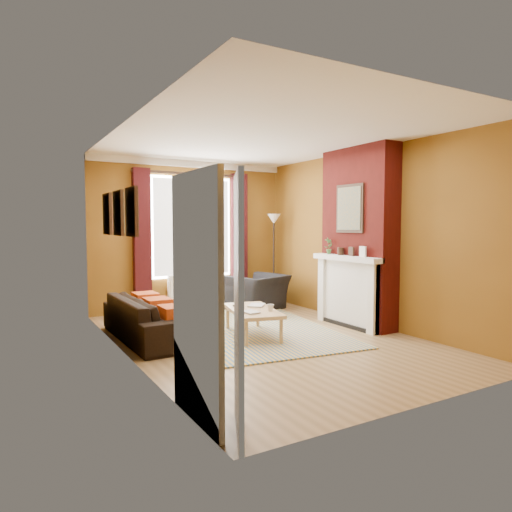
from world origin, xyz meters
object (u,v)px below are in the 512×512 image
sofa (149,318)px  armchair (257,292)px  coffee_table (253,312)px  wicker_stool (213,304)px  floor_lamp (274,233)px

sofa → armchair: (2.41, 1.15, 0.03)m
coffee_table → wicker_stool: size_ratio=3.18×
armchair → coffee_table: size_ratio=0.77×
sofa → wicker_stool: bearing=-55.0°
floor_lamp → coffee_table: bearing=-128.7°
sofa → armchair: armchair is taller
floor_lamp → wicker_stool: bearing=-166.1°
wicker_stool → floor_lamp: floor_lamp is taller
sofa → wicker_stool: sofa is taller
coffee_table → floor_lamp: size_ratio=0.72×
sofa → coffee_table: 1.45m
wicker_stool → sofa: bearing=-143.5°
sofa → wicker_stool: size_ratio=4.94×
sofa → wicker_stool: 1.83m
armchair → floor_lamp: size_ratio=0.56×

